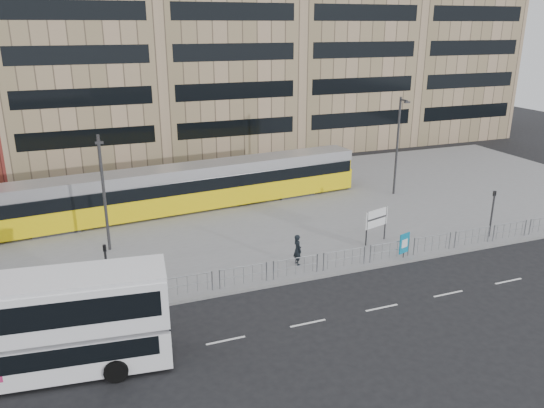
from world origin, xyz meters
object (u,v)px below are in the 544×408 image
object	(u,v)px
traffic_light_west	(107,266)
lamp_post_west	(104,189)
ad_panel	(404,244)
pedestrian	(298,250)
tram	(183,188)
station_sign	(376,220)
lamp_post_east	(398,142)
double_decker_bus	(31,325)
traffic_light_east	(493,208)

from	to	relation	value
traffic_light_west	lamp_post_west	bearing A→B (deg)	89.19
ad_panel	pedestrian	xyz separation A→B (m)	(-6.23, 1.42, 0.01)
tram	lamp_post_west	bearing A→B (deg)	-141.01
station_sign	ad_panel	size ratio (longest dim) A/B	1.42
pedestrian	lamp_post_west	world-z (taller)	lamp_post_west
station_sign	lamp_post_east	distance (m)	11.04
lamp_post_west	lamp_post_east	size ratio (longest dim) A/B	0.91
double_decker_bus	traffic_light_east	size ratio (longest dim) A/B	3.44
double_decker_bus	lamp_post_west	size ratio (longest dim) A/B	1.50
pedestrian	traffic_light_east	world-z (taller)	traffic_light_east
ad_panel	lamp_post_west	world-z (taller)	lamp_post_west
ad_panel	traffic_light_east	world-z (taller)	traffic_light_east
lamp_post_west	tram	bearing A→B (deg)	44.63
tram	lamp_post_east	bearing A→B (deg)	-13.44
lamp_post_east	double_decker_bus	bearing A→B (deg)	-150.48
double_decker_bus	station_sign	bearing A→B (deg)	25.46
double_decker_bus	tram	distance (m)	19.71
station_sign	lamp_post_east	size ratio (longest dim) A/B	0.28
ad_panel	lamp_post_west	distance (m)	18.03
lamp_post_east	tram	bearing A→B (deg)	172.20
lamp_post_west	traffic_light_east	bearing A→B (deg)	-15.76
traffic_light_west	station_sign	bearing A→B (deg)	10.60
double_decker_bus	traffic_light_west	size ratio (longest dim) A/B	3.44
ad_panel	lamp_post_west	size ratio (longest dim) A/B	0.22
pedestrian	traffic_light_west	world-z (taller)	traffic_light_west
station_sign	traffic_light_east	world-z (taller)	traffic_light_east
station_sign	pedestrian	size ratio (longest dim) A/B	1.21
double_decker_bus	traffic_light_west	xyz separation A→B (m)	(3.18, 4.73, -0.14)
station_sign	traffic_light_west	distance (m)	16.51
double_decker_bus	pedestrian	bearing A→B (deg)	28.39
station_sign	lamp_post_west	bearing A→B (deg)	146.72
ad_panel	lamp_post_east	size ratio (longest dim) A/B	0.20
lamp_post_east	station_sign	bearing A→B (deg)	-129.55
traffic_light_east	lamp_post_west	world-z (taller)	lamp_post_west
tram	ad_panel	size ratio (longest dim) A/B	18.34
pedestrian	lamp_post_east	xyz separation A→B (m)	(12.73, 9.48, 3.37)
tram	lamp_post_east	xyz separation A→B (m)	(16.80, -2.30, 2.62)
traffic_light_west	pedestrian	bearing A→B (deg)	7.76
ad_panel	pedestrian	bearing A→B (deg)	150.28
ad_panel	traffic_light_west	bearing A→B (deg)	160.72
pedestrian	tram	bearing A→B (deg)	15.27
tram	double_decker_bus	bearing A→B (deg)	-124.67
traffic_light_east	lamp_post_east	bearing A→B (deg)	89.06
pedestrian	lamp_post_east	world-z (taller)	lamp_post_east
tram	lamp_post_west	distance (m)	8.52
double_decker_bus	traffic_light_east	bearing A→B (deg)	16.83
tram	lamp_post_west	world-z (taller)	lamp_post_west
tram	pedestrian	distance (m)	12.48
double_decker_bus	lamp_post_east	distance (m)	30.38
tram	station_sign	distance (m)	14.53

